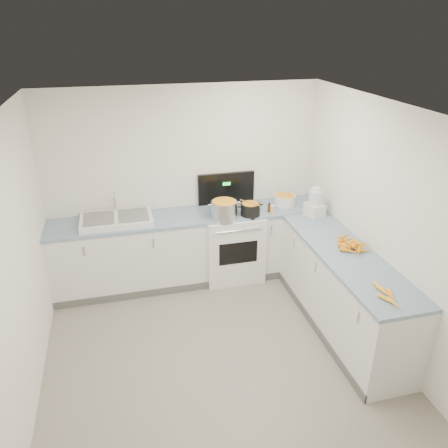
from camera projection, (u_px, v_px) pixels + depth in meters
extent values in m
cube|color=white|center=(191.00, 249.00, 5.73)|extent=(3.50, 0.60, 0.90)
cube|color=#7F9BB4|center=(190.00, 216.00, 5.53)|extent=(3.50, 0.62, 0.04)
cube|color=white|center=(342.00, 292.00, 4.82)|extent=(0.60, 2.20, 0.90)
cube|color=#7F9BB4|center=(347.00, 255.00, 4.62)|extent=(0.62, 2.20, 0.04)
cube|color=white|center=(232.00, 245.00, 5.83)|extent=(0.76, 0.65, 0.90)
cube|color=black|center=(226.00, 188.00, 5.80)|extent=(0.76, 0.05, 0.42)
cube|color=white|center=(117.00, 219.00, 5.31)|extent=(0.86, 0.52, 0.07)
cube|color=slate|center=(99.00, 218.00, 5.25)|extent=(0.36, 0.42, 0.01)
cube|color=slate|center=(133.00, 215.00, 5.34)|extent=(0.36, 0.42, 0.01)
cylinder|color=silver|center=(115.00, 201.00, 5.44)|extent=(0.03, 0.03, 0.24)
cylinder|color=silver|center=(224.00, 210.00, 5.41)|extent=(0.37, 0.37, 0.24)
cylinder|color=black|center=(250.00, 210.00, 5.49)|extent=(0.25, 0.25, 0.17)
cylinder|color=#AD7A47|center=(250.00, 203.00, 5.45)|extent=(0.20, 0.28, 0.01)
cylinder|color=white|center=(285.00, 200.00, 5.80)|extent=(0.35, 0.35, 0.13)
cylinder|color=#593319|center=(269.00, 208.00, 5.59)|extent=(0.04, 0.04, 0.10)
cylinder|color=#E5B266|center=(272.00, 210.00, 5.54)|extent=(0.06, 0.06, 0.10)
cube|color=white|center=(315.00, 210.00, 5.46)|extent=(0.22, 0.26, 0.16)
cylinder|color=silver|center=(316.00, 197.00, 5.39)|extent=(0.17, 0.17, 0.17)
cylinder|color=white|center=(317.00, 189.00, 5.35)|extent=(0.10, 0.10, 0.04)
cone|color=#FFA31F|center=(347.00, 246.00, 4.71)|extent=(0.19, 0.14, 0.05)
cone|color=#FFA31F|center=(348.00, 250.00, 4.62)|extent=(0.16, 0.15, 0.05)
cone|color=#FFA31F|center=(351.00, 246.00, 4.70)|extent=(0.14, 0.19, 0.05)
cone|color=#FFA31F|center=(356.00, 248.00, 4.68)|extent=(0.15, 0.20, 0.04)
cone|color=#FFA31F|center=(364.00, 251.00, 4.62)|extent=(0.17, 0.09, 0.04)
cone|color=#FFA31F|center=(346.00, 245.00, 4.75)|extent=(0.07, 0.18, 0.04)
cone|color=#FFA31F|center=(344.00, 248.00, 4.68)|extent=(0.13, 0.19, 0.04)
cone|color=#FFA31F|center=(348.00, 246.00, 4.71)|extent=(0.21, 0.11, 0.05)
cone|color=#FFA31F|center=(349.00, 247.00, 4.70)|extent=(0.17, 0.16, 0.05)
cone|color=#FFA31F|center=(359.00, 251.00, 4.57)|extent=(0.13, 0.16, 0.04)
cone|color=#FFA31F|center=(347.00, 240.00, 4.81)|extent=(0.21, 0.08, 0.05)
cone|color=#FFA31F|center=(345.00, 236.00, 4.83)|extent=(0.18, 0.12, 0.05)
cone|color=#FFA31F|center=(360.00, 244.00, 4.66)|extent=(0.11, 0.21, 0.05)
cone|color=#FFA31F|center=(356.00, 243.00, 4.74)|extent=(0.18, 0.12, 0.04)
cone|color=#FFA31F|center=(360.00, 244.00, 4.66)|extent=(0.20, 0.07, 0.04)
cone|color=#FFA31F|center=(350.00, 244.00, 4.68)|extent=(0.08, 0.18, 0.05)
cone|color=#FFA726|center=(394.00, 303.00, 3.77)|extent=(0.06, 0.18, 0.04)
cone|color=#FFA726|center=(388.00, 300.00, 3.81)|extent=(0.11, 0.19, 0.04)
cone|color=#FFA726|center=(391.00, 295.00, 3.88)|extent=(0.08, 0.19, 0.04)
cone|color=#FFA726|center=(384.00, 292.00, 3.93)|extent=(0.07, 0.20, 0.04)
cone|color=#FFA726|center=(381.00, 288.00, 3.98)|extent=(0.07, 0.19, 0.04)
cube|color=tan|center=(90.00, 219.00, 5.23)|extent=(0.04, 0.01, 0.00)
cube|color=tan|center=(105.00, 219.00, 5.23)|extent=(0.04, 0.02, 0.00)
cube|color=tan|center=(90.00, 218.00, 5.24)|extent=(0.04, 0.02, 0.00)
cube|color=tan|center=(99.00, 214.00, 5.35)|extent=(0.02, 0.05, 0.00)
cube|color=tan|center=(105.00, 215.00, 5.31)|extent=(0.04, 0.04, 0.00)
cube|color=tan|center=(90.00, 217.00, 5.26)|extent=(0.05, 0.02, 0.00)
cube|color=tan|center=(91.00, 222.00, 5.13)|extent=(0.04, 0.04, 0.00)
cube|color=tan|center=(106.00, 220.00, 5.19)|extent=(0.04, 0.04, 0.00)
cube|color=tan|center=(91.00, 218.00, 5.25)|extent=(0.02, 0.05, 0.00)
cube|color=tan|center=(97.00, 220.00, 5.19)|extent=(0.05, 0.01, 0.00)
cube|color=tan|center=(91.00, 218.00, 5.25)|extent=(0.02, 0.04, 0.00)
cube|color=tan|center=(94.00, 217.00, 5.27)|extent=(0.04, 0.01, 0.00)
cube|color=tan|center=(92.00, 215.00, 5.34)|extent=(0.04, 0.03, 0.00)
cube|color=tan|center=(98.00, 215.00, 5.34)|extent=(0.02, 0.04, 0.00)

